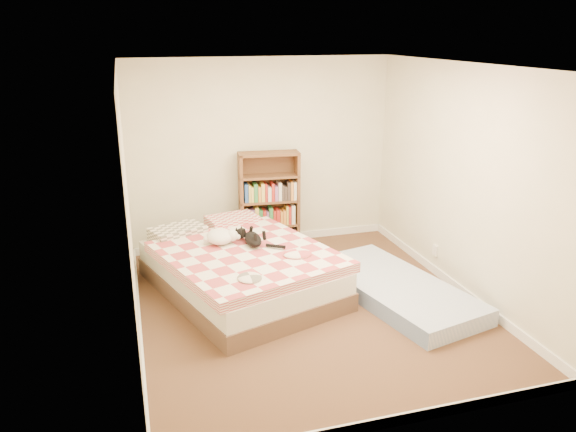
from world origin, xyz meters
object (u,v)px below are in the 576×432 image
object	(u,v)px
bed	(240,268)
floor_mattress	(395,289)
black_cat	(253,238)
bookshelf	(269,212)
white_dog	(221,237)

from	to	relation	value
bed	floor_mattress	bearing A→B (deg)	-40.13
black_cat	bed	bearing A→B (deg)	162.79
bookshelf	white_dog	size ratio (longest dim) A/B	3.03
bed	bookshelf	distance (m)	1.38
black_cat	white_dog	xyz separation A→B (m)	(-0.34, 0.10, 0.02)
bookshelf	white_dog	bearing A→B (deg)	-122.65
bookshelf	black_cat	distance (m)	1.27
bed	bookshelf	xyz separation A→B (m)	(0.65, 1.20, 0.23)
bookshelf	floor_mattress	bearing A→B (deg)	-57.41
white_dog	bed	bearing A→B (deg)	-60.06
bed	black_cat	size ratio (longest dim) A/B	3.89
floor_mattress	black_cat	distance (m)	1.68
floor_mattress	bed	bearing A→B (deg)	144.82
floor_mattress	black_cat	xyz separation A→B (m)	(-1.45, 0.68, 0.51)
bed	white_dog	distance (m)	0.41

